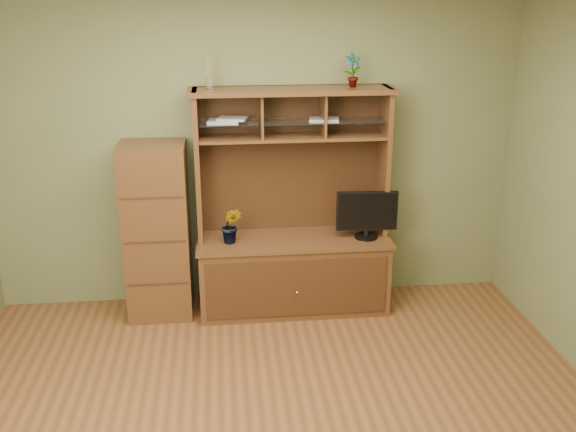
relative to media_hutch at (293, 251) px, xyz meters
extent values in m
cube|color=#5D643B|center=(-0.29, 0.28, 0.83)|extent=(4.50, 0.02, 2.70)
cube|color=#4E2C16|center=(0.00, -0.02, -0.21)|extent=(1.60, 0.55, 0.62)
cube|color=#321B0D|center=(0.00, -0.30, -0.21)|extent=(1.50, 0.01, 0.50)
sphere|color=silver|center=(0.00, -0.32, -0.24)|extent=(0.02, 0.02, 0.02)
cube|color=#4E2C16|center=(0.00, -0.02, 0.11)|extent=(1.64, 0.59, 0.03)
cube|color=#4E2C16|center=(-0.78, 0.08, 0.75)|extent=(0.04, 0.35, 1.25)
cube|color=#4E2C16|center=(0.78, 0.08, 0.75)|extent=(0.04, 0.35, 1.25)
cube|color=#321B0D|center=(0.00, 0.24, 0.75)|extent=(1.52, 0.02, 1.25)
cube|color=#4E2C16|center=(0.00, 0.08, 1.36)|extent=(1.66, 0.40, 0.04)
cube|color=#4E2C16|center=(0.00, 0.08, 0.98)|extent=(1.52, 0.32, 0.02)
cube|color=#4E2C16|center=(-0.25, 0.08, 1.16)|extent=(0.02, 0.31, 0.35)
cube|color=#4E2C16|center=(0.25, 0.08, 1.16)|extent=(0.02, 0.31, 0.35)
cube|color=silver|center=(0.00, 0.07, 1.11)|extent=(1.50, 0.27, 0.01)
cylinder|color=black|center=(0.62, -0.08, 0.14)|extent=(0.20, 0.20, 0.02)
cylinder|color=black|center=(0.62, -0.08, 0.18)|extent=(0.04, 0.04, 0.06)
cube|color=black|center=(0.62, -0.08, 0.37)|extent=(0.51, 0.06, 0.33)
imported|color=#2A521C|center=(-0.52, -0.08, 0.28)|extent=(0.20, 0.18, 0.31)
imported|color=#2B6623|center=(0.49, 0.08, 1.51)|extent=(0.16, 0.13, 0.27)
cylinder|color=silver|center=(-0.66, 0.08, 1.43)|extent=(0.06, 0.06, 0.10)
cylinder|color=#97794B|center=(-0.66, 0.08, 1.57)|extent=(0.04, 0.04, 0.18)
cube|color=#AEADB2|center=(-0.56, 0.08, 1.12)|extent=(0.27, 0.21, 0.02)
cube|color=#AEADB2|center=(-0.49, 0.08, 1.14)|extent=(0.26, 0.23, 0.02)
cube|color=#AEADB2|center=(0.26, 0.08, 1.12)|extent=(0.27, 0.22, 0.02)
cube|color=#4E2C16|center=(-1.14, 0.01, 0.22)|extent=(0.53, 0.48, 1.48)
cube|color=#321B0D|center=(-1.14, -0.23, -0.15)|extent=(0.49, 0.01, 0.02)
cube|color=#321B0D|center=(-1.14, -0.23, 0.22)|extent=(0.49, 0.01, 0.01)
cube|color=#321B0D|center=(-1.14, -0.23, 0.59)|extent=(0.49, 0.01, 0.02)
camera|label=1|loc=(-0.59, -5.07, 2.12)|focal=40.00mm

